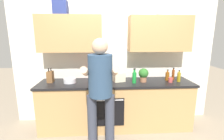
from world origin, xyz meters
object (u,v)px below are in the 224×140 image
bottle_soy (103,78)px  mixing_bowl (70,80)px  cup_ceramic (170,80)px  potted_herb (143,74)px  person_standing (101,88)px  bottle_oil (179,77)px  grocery_bag_rice (119,77)px  bottle_syrup (167,76)px  knife_block (50,77)px  bottle_vinegar (173,75)px  bottle_soda (134,77)px  grocery_bag_crisps (95,76)px

bottle_soy → mixing_bowl: bearing=164.8°
bottle_soy → cup_ceramic: 1.25m
bottle_soy → potted_herb: bearing=10.1°
person_standing → cup_ceramic: size_ratio=20.11×
bottle_oil → grocery_bag_rice: 1.12m
mixing_bowl → grocery_bag_rice: size_ratio=1.12×
person_standing → mixing_bowl: size_ratio=7.65×
bottle_syrup → grocery_bag_rice: 0.94m
bottle_syrup → knife_block: 2.20m
person_standing → bottle_vinegar: bearing=28.8°
cup_ceramic → knife_block: bearing=176.4°
bottle_syrup → bottle_soda: 0.69m
cup_ceramic → mixing_bowl: 1.85m
bottle_vinegar → grocery_bag_rice: bottle_vinegar is taller
person_standing → grocery_bag_crisps: (-0.10, 0.76, -0.01)m
grocery_bag_rice → bottle_vinegar: bearing=0.7°
bottle_soy → knife_block: size_ratio=1.04×
bottle_soda → mixing_bowl: 1.18m
bottle_oil → bottle_soy: bearing=-175.8°
bottle_syrup → mixing_bowl: bottle_syrup is taller
bottle_syrup → knife_block: size_ratio=0.79×
bottle_soda → potted_herb: 0.20m
bottle_soda → bottle_oil: size_ratio=1.24×
grocery_bag_rice → person_standing: bearing=-114.1°
bottle_soy → bottle_soda: 0.57m
person_standing → bottle_vinegar: person_standing is taller
bottle_soy → grocery_bag_rice: 0.37m
bottle_syrup → cup_ceramic: bottle_syrup is taller
bottle_oil → grocery_bag_crisps: (-1.55, 0.11, 0.02)m
bottle_syrup → mixing_bowl: bearing=-178.4°
bottle_vinegar → grocery_bag_crisps: bearing=-179.7°
person_standing → bottle_soda: (0.60, 0.61, -0.01)m
person_standing → grocery_bag_rice: bearing=65.9°
bottle_oil → grocery_bag_crisps: 1.56m
bottle_soy → mixing_bowl: 0.63m
bottle_vinegar → bottle_oil: 0.13m
bottle_syrup → bottle_soda: size_ratio=0.78×
bottle_soda → mixing_bowl: (-1.17, 0.10, -0.07)m
bottle_soda → cup_ceramic: bearing=0.3°
person_standing → bottle_syrup: 1.48m
bottle_vinegar → bottle_soy: bearing=-170.7°
person_standing → bottle_soda: person_standing is taller
bottle_syrup → grocery_bag_crisps: grocery_bag_crisps is taller
cup_ceramic → grocery_bag_crisps: grocery_bag_crisps is taller
bottle_syrup → knife_block: knife_block is taller
bottle_vinegar → knife_block: 2.32m
bottle_soy → bottle_vinegar: bearing=9.3°
person_standing → knife_block: size_ratio=6.47×
bottle_vinegar → potted_herb: size_ratio=0.94×
person_standing → bottle_soda: size_ratio=6.39×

